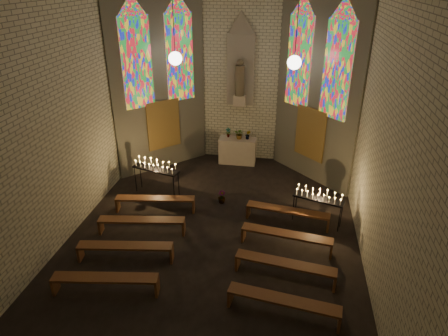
{
  "coord_description": "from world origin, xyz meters",
  "views": [
    {
      "loc": [
        1.84,
        -8.56,
        6.73
      ],
      "look_at": [
        0.17,
        1.33,
        1.77
      ],
      "focal_mm": 32.0,
      "sensor_mm": 36.0,
      "label": 1
    }
  ],
  "objects_px": {
    "votive_stand_left": "(156,167)",
    "aisle_flower_pot": "(222,197)",
    "altar": "(238,151)",
    "votive_stand_right": "(319,196)"
  },
  "relations": [
    {
      "from": "aisle_flower_pot",
      "to": "votive_stand_left",
      "type": "relative_size",
      "value": 0.26
    },
    {
      "from": "altar",
      "to": "votive_stand_right",
      "type": "relative_size",
      "value": 0.94
    },
    {
      "from": "votive_stand_left",
      "to": "votive_stand_right",
      "type": "height_order",
      "value": "votive_stand_left"
    },
    {
      "from": "altar",
      "to": "votive_stand_left",
      "type": "distance_m",
      "value": 3.74
    },
    {
      "from": "altar",
      "to": "aisle_flower_pot",
      "type": "relative_size",
      "value": 3.28
    },
    {
      "from": "altar",
      "to": "votive_stand_right",
      "type": "xyz_separation_m",
      "value": [
        2.88,
        -3.78,
        0.41
      ]
    },
    {
      "from": "votive_stand_left",
      "to": "altar",
      "type": "bearing_deg",
      "value": 67.01
    },
    {
      "from": "votive_stand_left",
      "to": "aisle_flower_pot",
      "type": "bearing_deg",
      "value": 10.35
    },
    {
      "from": "altar",
      "to": "votive_stand_right",
      "type": "height_order",
      "value": "votive_stand_right"
    },
    {
      "from": "altar",
      "to": "aisle_flower_pot",
      "type": "height_order",
      "value": "altar"
    }
  ]
}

